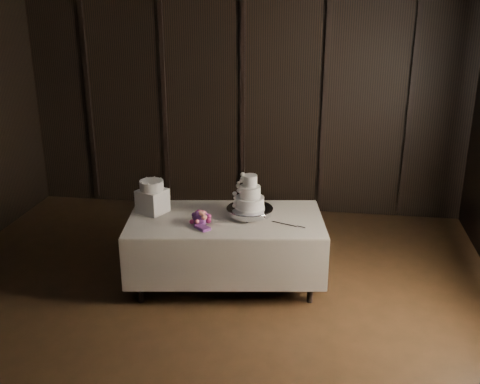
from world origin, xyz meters
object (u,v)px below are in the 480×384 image
at_px(bouquet, 200,219).
at_px(box_pedestal, 152,201).
at_px(cake_stand, 250,212).
at_px(small_cake, 152,185).
at_px(display_table, 226,248).
at_px(wedding_cake, 247,196).

xyz_separation_m(bouquet, box_pedestal, (-0.56, 0.24, 0.07)).
height_order(cake_stand, small_cake, small_cake).
relative_size(display_table, small_cake, 8.60).
height_order(bouquet, box_pedestal, box_pedestal).
bearing_deg(display_table, bouquet, -147.39).
bearing_deg(small_cake, box_pedestal, 0.00).
height_order(display_table, small_cake, small_cake).
height_order(display_table, bouquet, bouquet).
relative_size(display_table, wedding_cake, 5.97).
bearing_deg(wedding_cake, bouquet, -159.99).
relative_size(cake_stand, small_cake, 1.96).
height_order(display_table, wedding_cake, wedding_cake).
distance_m(cake_stand, small_cake, 1.05).
relative_size(cake_stand, bouquet, 1.31).
bearing_deg(cake_stand, box_pedestal, -177.54).
bearing_deg(small_cake, bouquet, -23.00).
bearing_deg(cake_stand, display_table, -160.60).
bearing_deg(wedding_cake, display_table, -173.25).
bearing_deg(small_cake, wedding_cake, 1.67).
relative_size(box_pedestal, small_cake, 1.05).
bearing_deg(box_pedestal, small_cake, 0.00).
bearing_deg(bouquet, box_pedestal, 157.00).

